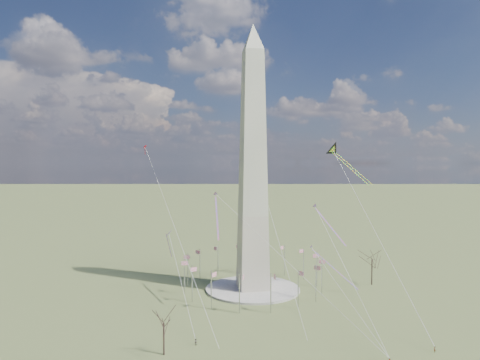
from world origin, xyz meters
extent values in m
plane|color=#51592C|center=(0.00, 0.00, 0.00)|extent=(2000.00, 2000.00, 0.00)
cylinder|color=#BEB5AD|center=(0.00, 0.00, 0.40)|extent=(36.00, 36.00, 0.80)
pyramid|color=beige|center=(0.00, 0.00, 95.80)|extent=(9.90, 9.90, 10.00)
cylinder|color=silver|center=(26.00, 0.00, 6.50)|extent=(0.36, 0.36, 13.00)
cube|color=red|center=(26.00, 1.30, 11.80)|extent=(2.40, 0.08, 1.50)
cylinder|color=silver|center=(24.02, 9.95, 6.50)|extent=(0.36, 0.36, 13.00)
cube|color=red|center=(23.52, 11.15, 11.80)|extent=(2.25, 0.99, 1.50)
cylinder|color=silver|center=(18.38, 18.38, 6.50)|extent=(0.36, 0.36, 13.00)
cube|color=red|center=(17.47, 19.30, 11.80)|extent=(1.75, 1.75, 1.50)
cylinder|color=silver|center=(9.95, 24.02, 6.50)|extent=(0.36, 0.36, 13.00)
cube|color=red|center=(8.75, 24.52, 11.80)|extent=(0.99, 2.25, 1.50)
cylinder|color=silver|center=(0.00, 26.00, 6.50)|extent=(0.36, 0.36, 13.00)
cube|color=red|center=(-1.30, 26.00, 11.80)|extent=(0.08, 2.40, 1.50)
cylinder|color=silver|center=(-9.95, 24.02, 6.50)|extent=(0.36, 0.36, 13.00)
cube|color=red|center=(-11.15, 23.52, 11.80)|extent=(0.99, 2.25, 1.50)
cylinder|color=silver|center=(-18.38, 18.38, 6.50)|extent=(0.36, 0.36, 13.00)
cube|color=red|center=(-19.30, 17.47, 11.80)|extent=(1.75, 1.75, 1.50)
cylinder|color=silver|center=(-24.02, 9.95, 6.50)|extent=(0.36, 0.36, 13.00)
cube|color=red|center=(-24.52, 8.75, 11.80)|extent=(2.25, 0.99, 1.50)
cylinder|color=silver|center=(-26.00, 0.00, 6.50)|extent=(0.36, 0.36, 13.00)
cube|color=red|center=(-26.00, -1.30, 11.80)|extent=(2.40, 0.08, 1.50)
cylinder|color=silver|center=(-24.02, -9.95, 6.50)|extent=(0.36, 0.36, 13.00)
cube|color=red|center=(-23.52, -11.15, 11.80)|extent=(2.25, 0.99, 1.50)
cylinder|color=silver|center=(-18.38, -18.38, 6.50)|extent=(0.36, 0.36, 13.00)
cube|color=red|center=(-17.47, -19.30, 11.80)|extent=(1.75, 1.75, 1.50)
cylinder|color=silver|center=(-9.95, -24.02, 6.50)|extent=(0.36, 0.36, 13.00)
cube|color=red|center=(-8.75, -24.52, 11.80)|extent=(0.99, 2.25, 1.50)
cylinder|color=silver|center=(0.00, -26.00, 6.50)|extent=(0.36, 0.36, 13.00)
cube|color=red|center=(1.30, -26.00, 11.80)|extent=(0.08, 2.40, 1.50)
cylinder|color=silver|center=(9.95, -24.02, 6.50)|extent=(0.36, 0.36, 13.00)
cube|color=red|center=(11.15, -23.52, 11.80)|extent=(0.99, 2.25, 1.50)
cylinder|color=silver|center=(18.38, -18.38, 6.50)|extent=(0.36, 0.36, 13.00)
cube|color=red|center=(19.30, -17.47, 11.80)|extent=(1.75, 1.75, 1.50)
cylinder|color=silver|center=(24.02, -9.95, 6.50)|extent=(0.36, 0.36, 13.00)
cube|color=red|center=(24.52, -8.75, 11.80)|extent=(2.25, 0.99, 1.50)
cylinder|color=#412E27|center=(48.22, -2.55, 5.12)|extent=(0.47, 0.47, 10.24)
cylinder|color=#412E27|center=(-34.55, -49.72, 4.09)|extent=(0.44, 0.44, 8.19)
imported|color=gray|center=(33.73, -61.86, 0.78)|extent=(0.68, 0.64, 1.57)
imported|color=gray|center=(-26.15, -45.62, 0.86)|extent=(0.84, 0.66, 1.72)
cube|color=orange|center=(39.32, -3.82, 46.56)|extent=(8.07, 15.96, 12.30)
cube|color=orange|center=(37.31, -4.80, 46.56)|extent=(8.07, 15.96, 12.30)
cube|color=#4C1B7B|center=(-31.55, 3.12, 22.28)|extent=(2.39, 3.55, 2.71)
cube|color=#E04223|center=(-31.55, 3.12, 17.80)|extent=(2.34, 2.86, 9.38)
cube|color=#E04223|center=(24.13, -16.89, 26.29)|extent=(4.83, 17.37, 11.12)
cube|color=#E04223|center=(-15.50, -11.89, 29.91)|extent=(2.47, 20.09, 12.61)
cube|color=#E04223|center=(30.59, -6.24, 8.21)|extent=(12.45, 16.00, 12.34)
cube|color=red|center=(-40.84, 41.56, 56.18)|extent=(1.58, 1.48, 1.61)
cube|color=red|center=(-40.84, 41.56, 54.42)|extent=(0.28, 1.39, 3.69)
cube|color=white|center=(7.46, 46.05, 64.07)|extent=(1.32, 1.65, 1.58)
cube|color=white|center=(7.46, 46.05, 62.35)|extent=(0.48, 1.38, 3.61)
camera|label=1|loc=(-36.37, -157.90, 48.53)|focal=32.00mm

